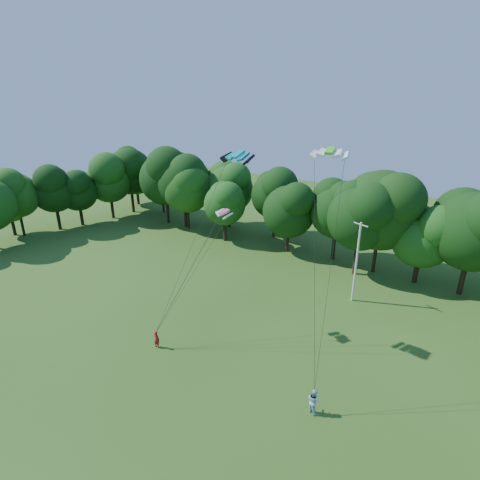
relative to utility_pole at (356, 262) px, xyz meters
The scene contains 10 objects.
ground 27.86m from the utility_pole, 98.79° to the right, with size 160.00×160.00×0.00m, color #2D5015.
utility_pole is the anchor object (origin of this frame).
kite_flyer_left 20.88m from the utility_pole, 120.27° to the right, with size 0.57×0.38×1.57m, color #AE161B.
kite_flyer_right 16.94m from the utility_pole, 77.68° to the right, with size 0.91×0.71×1.87m, color #B2D1F7.
kite_teal 17.44m from the utility_pole, 119.27° to the right, with size 2.71×1.28×0.57m.
kite_green 17.74m from the utility_pole, 82.69° to the right, with size 2.57×1.58×0.40m.
kite_pink 15.37m from the utility_pole, 124.57° to the right, with size 1.95×1.44×0.41m.
tree_back_west 31.18m from the utility_pole, 167.64° to the left, with size 8.71×8.71×12.67m.
tree_back_center 9.71m from the utility_pole, 94.02° to the left, with size 10.26×10.26×14.92m.
tree_flank_west 49.78m from the utility_pole, 166.89° to the right, with size 7.33×7.33×10.66m.
Camera 1 is at (15.60, -7.72, 19.94)m, focal length 28.00 mm.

